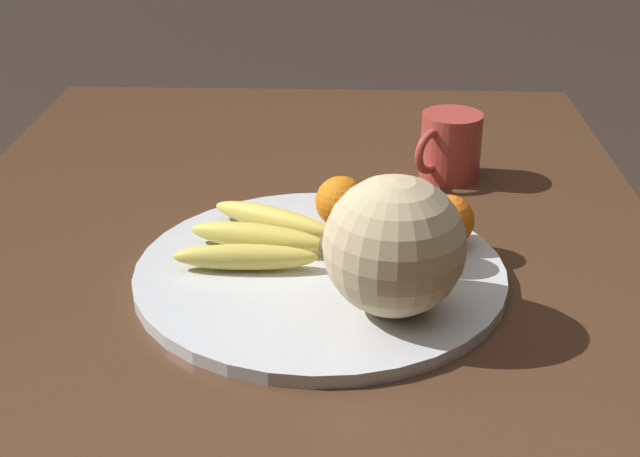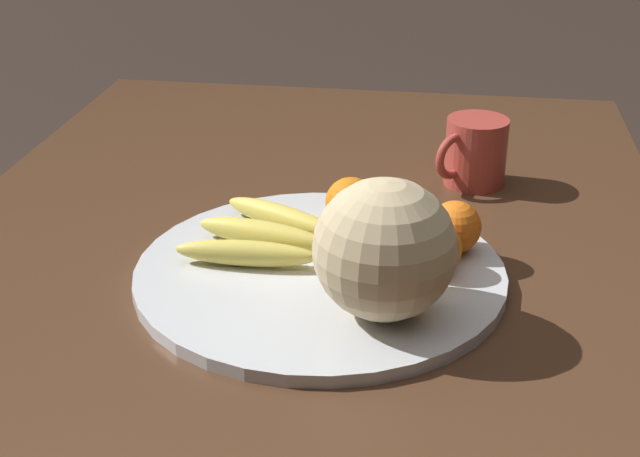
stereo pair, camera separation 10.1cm
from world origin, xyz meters
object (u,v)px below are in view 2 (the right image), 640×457
object	(u,v)px
melon	(384,249)
produce_tag	(379,267)
orange_back_left	(436,248)
ceramic_mug	(474,152)
kitchen_table	(300,317)
fruit_bowl	(320,273)
orange_front_left	(394,224)
orange_mid_center	(351,203)
banana_bunch	(266,234)
orange_front_right	(455,227)

from	to	relation	value
melon	produce_tag	world-z (taller)	melon
orange_back_left	ceramic_mug	size ratio (longest dim) A/B	0.55
melon	orange_back_left	bearing A→B (deg)	-27.85
kitchen_table	fruit_bowl	xyz separation A→B (m)	(-0.08, -0.04, 0.11)
fruit_bowl	produce_tag	bearing A→B (deg)	-82.63
orange_front_left	orange_back_left	bearing A→B (deg)	-132.28
produce_tag	ceramic_mug	world-z (taller)	ceramic_mug
orange_mid_center	ceramic_mug	size ratio (longest dim) A/B	0.60
banana_bunch	produce_tag	size ratio (longest dim) A/B	2.28
kitchen_table	orange_front_right	size ratio (longest dim) A/B	20.94
melon	orange_back_left	distance (m)	0.12
kitchen_table	orange_back_left	distance (m)	0.24
fruit_bowl	orange_front_left	size ratio (longest dim) A/B	6.16
produce_tag	banana_bunch	bearing A→B (deg)	124.67
melon	orange_front_right	xyz separation A→B (m)	(0.15, -0.07, -0.04)
orange_front_left	orange_mid_center	xyz separation A→B (m)	(0.06, 0.06, -0.00)
orange_mid_center	ceramic_mug	distance (m)	0.25
produce_tag	kitchen_table	bearing A→B (deg)	105.32
kitchen_table	banana_bunch	world-z (taller)	banana_bunch
orange_front_left	orange_mid_center	distance (m)	0.08
fruit_bowl	orange_mid_center	world-z (taller)	orange_mid_center
produce_tag	orange_mid_center	bearing A→B (deg)	71.88
orange_back_left	produce_tag	bearing A→B (deg)	91.52
melon	ceramic_mug	distance (m)	0.41
kitchen_table	ceramic_mug	xyz separation A→B (m)	(0.23, -0.21, 0.15)
kitchen_table	banana_bunch	distance (m)	0.14
banana_bunch	orange_front_left	bearing A→B (deg)	-161.92
orange_front_right	orange_mid_center	size ratio (longest dim) A/B	0.97
kitchen_table	orange_mid_center	xyz separation A→B (m)	(0.04, -0.06, 0.15)
fruit_bowl	melon	size ratio (longest dim) A/B	2.88
melon	ceramic_mug	world-z (taller)	melon
orange_front_right	banana_bunch	bearing A→B (deg)	95.68
kitchen_table	orange_back_left	xyz separation A→B (m)	(-0.07, -0.17, 0.15)
orange_mid_center	orange_back_left	size ratio (longest dim) A/B	1.10
banana_bunch	orange_back_left	xyz separation A→B (m)	(-0.03, -0.20, 0.01)
orange_back_left	orange_front_left	bearing A→B (deg)	47.72
kitchen_table	fruit_bowl	world-z (taller)	fruit_bowl
melon	orange_mid_center	bearing A→B (deg)	15.94
kitchen_table	produce_tag	distance (m)	0.17
orange_front_left	orange_back_left	world-z (taller)	orange_front_left
orange_front_left	orange_front_right	world-z (taller)	orange_front_left
kitchen_table	orange_front_right	world-z (taller)	orange_front_right
orange_back_left	ceramic_mug	distance (m)	0.30
orange_mid_center	orange_back_left	world-z (taller)	orange_mid_center
fruit_bowl	orange_front_right	world-z (taller)	orange_front_right
melon	orange_back_left	size ratio (longest dim) A/B	2.51
orange_front_left	ceramic_mug	bearing A→B (deg)	-20.57
ceramic_mug	orange_front_left	bearing A→B (deg)	159.43
banana_bunch	ceramic_mug	world-z (taller)	ceramic_mug
orange_front_left	orange_front_right	bearing A→B (deg)	-83.67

